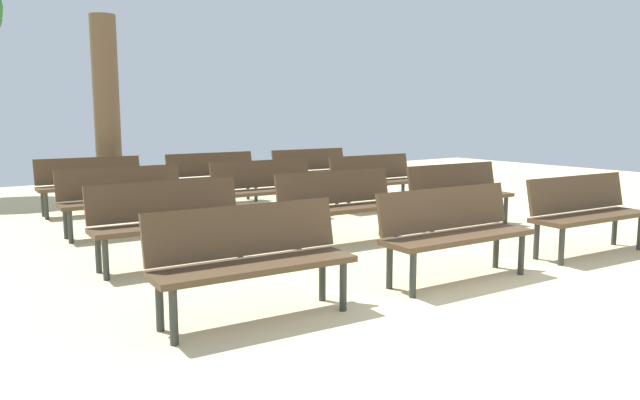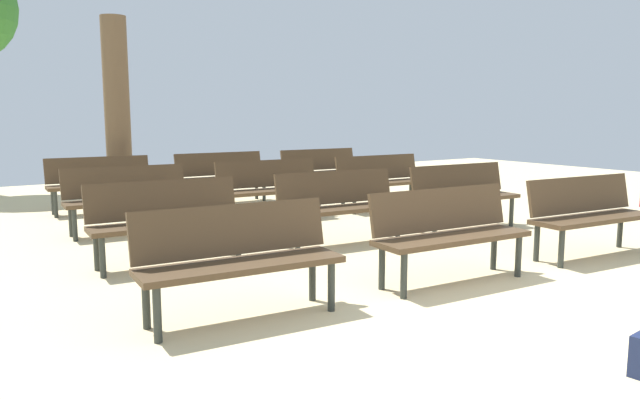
{
  "view_description": "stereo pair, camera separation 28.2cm",
  "coord_description": "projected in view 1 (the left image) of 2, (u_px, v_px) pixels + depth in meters",
  "views": [
    {
      "loc": [
        -4.22,
        -2.31,
        1.6
      ],
      "look_at": [
        0.0,
        3.52,
        0.55
      ],
      "focal_mm": 34.28,
      "sensor_mm": 36.0,
      "label": 1
    },
    {
      "loc": [
        -3.99,
        -2.47,
        1.6
      ],
      "look_at": [
        0.0,
        3.52,
        0.55
      ],
      "focal_mm": 34.28,
      "sensor_mm": 36.0,
      "label": 2
    }
  ],
  "objects": [
    {
      "name": "ground_plane",
      "position": [
        597.0,
        329.0,
        4.54
      ],
      "size": [
        24.0,
        24.0,
        0.0
      ],
      "primitive_type": "plane",
      "color": "beige"
    },
    {
      "name": "bench_r0_c0",
      "position": [
        251.0,
        255.0,
        4.71
      ],
      "size": [
        1.63,
        0.6,
        0.87
      ],
      "rotation": [
        0.0,
        0.0,
        -0.08
      ],
      "color": "#4C3823",
      "rests_on": "ground_plane"
    },
    {
      "name": "bench_r0_c1",
      "position": [
        453.0,
        228.0,
        5.79
      ],
      "size": [
        1.63,
        0.58,
        0.87
      ],
      "rotation": [
        0.0,
        0.0,
        -0.06
      ],
      "color": "#4C3823",
      "rests_on": "ground_plane"
    },
    {
      "name": "bench_r0_c2",
      "position": [
        586.0,
        209.0,
        6.88
      ],
      "size": [
        1.63,
        0.61,
        0.87
      ],
      "rotation": [
        0.0,
        0.0,
        -0.08
      ],
      "color": "#4C3823",
      "rests_on": "ground_plane"
    },
    {
      "name": "bench_r1_c0",
      "position": [
        169.0,
        218.0,
        6.33
      ],
      "size": [
        1.63,
        0.59,
        0.87
      ],
      "rotation": [
        0.0,
        0.0,
        -0.07
      ],
      "color": "#4C3823",
      "rests_on": "ground_plane"
    },
    {
      "name": "bench_r1_c1",
      "position": [
        339.0,
        202.0,
        7.42
      ],
      "size": [
        1.63,
        0.6,
        0.87
      ],
      "rotation": [
        0.0,
        0.0,
        -0.08
      ],
      "color": "#4C3823",
      "rests_on": "ground_plane"
    },
    {
      "name": "bench_r1_c2",
      "position": [
        459.0,
        191.0,
        8.41
      ],
      "size": [
        1.62,
        0.57,
        0.87
      ],
      "rotation": [
        0.0,
        0.0,
        -0.05
      ],
      "color": "#4C3823",
      "rests_on": "ground_plane"
    },
    {
      "name": "bench_r2_c0",
      "position": [
        123.0,
        196.0,
        7.95
      ],
      "size": [
        1.63,
        0.59,
        0.87
      ],
      "rotation": [
        0.0,
        0.0,
        -0.07
      ],
      "color": "#4C3823",
      "rests_on": "ground_plane"
    },
    {
      "name": "bench_r2_c1",
      "position": [
        265.0,
        186.0,
        9.03
      ],
      "size": [
        1.63,
        0.6,
        0.87
      ],
      "rotation": [
        0.0,
        0.0,
        -0.07
      ],
      "color": "#4C3823",
      "rests_on": "ground_plane"
    },
    {
      "name": "bench_r2_c2",
      "position": [
        374.0,
        178.0,
        10.08
      ],
      "size": [
        1.62,
        0.55,
        0.87
      ],
      "rotation": [
        0.0,
        0.0,
        -0.04
      ],
      "color": "#4C3823",
      "rests_on": "ground_plane"
    },
    {
      "name": "bench_r3_c0",
      "position": [
        91.0,
        182.0,
        9.58
      ],
      "size": [
        1.63,
        0.59,
        0.87
      ],
      "rotation": [
        0.0,
        0.0,
        -0.07
      ],
      "color": "#4C3823",
      "rests_on": "ground_plane"
    },
    {
      "name": "bench_r3_c1",
      "position": [
        214.0,
        174.0,
        10.65
      ],
      "size": [
        1.62,
        0.56,
        0.87
      ],
      "rotation": [
        0.0,
        0.0,
        -0.05
      ],
      "color": "#4C3823",
      "rests_on": "ground_plane"
    },
    {
      "name": "bench_r3_c2",
      "position": [
        312.0,
        169.0,
        11.69
      ],
      "size": [
        1.62,
        0.55,
        0.87
      ],
      "rotation": [
        0.0,
        0.0,
        -0.04
      ],
      "color": "#4C3823",
      "rests_on": "ground_plane"
    },
    {
      "name": "tree_1",
      "position": [
        107.0,
        111.0,
        10.38
      ],
      "size": [
        0.43,
        0.43,
        3.2
      ],
      "color": "brown",
      "rests_on": "ground_plane"
    }
  ]
}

